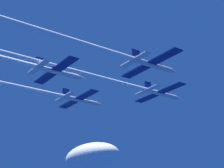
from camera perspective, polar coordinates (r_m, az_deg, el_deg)
The scene contains 4 objects.
jet_lead at distance 84.47m, azimuth 0.45°, elevation 0.36°, with size 15.76×47.96×2.61m.
jet_left_wing at distance 88.15m, azimuth -14.78°, elevation -0.14°, with size 15.76×57.55×2.61m.
jet_right_wing at distance 66.20m, azimuth -4.11°, elevation 5.95°, with size 15.76×51.89×2.61m.
cloud_wispy at distance 138.51m, azimuth -3.05°, elevation -10.80°, with size 26.96×14.83×9.43m, color white.
Camera 1 is at (64.26, -59.12, -30.75)m, focal length 61.64 mm.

